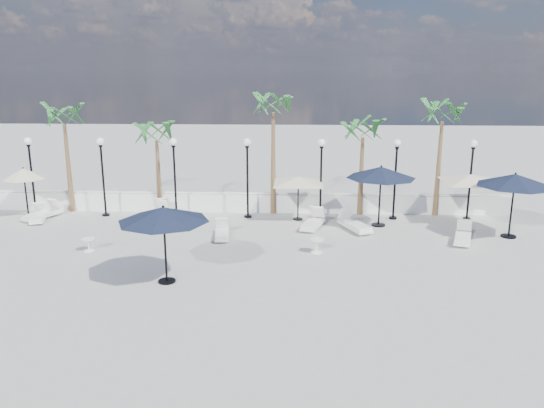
{
  "coord_description": "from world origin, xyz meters",
  "views": [
    {
      "loc": [
        2.2,
        -18.23,
        7.03
      ],
      "look_at": [
        1.31,
        3.3,
        1.5
      ],
      "focal_mm": 35.0,
      "sensor_mm": 36.0,
      "label": 1
    }
  ],
  "objects_px": {
    "lounger_7": "(463,236)",
    "lounger_2": "(43,213)",
    "lounger_5": "(355,224)",
    "parasol_cream_sq_a": "(298,177)",
    "parasol_cream_sq_b": "(471,175)",
    "parasol_navy_right": "(515,180)",
    "parasol_cream_small": "(24,174)",
    "lounger_6": "(313,223)",
    "parasol_navy_left": "(163,215)",
    "lounger_0": "(38,216)",
    "parasol_navy_mid": "(381,173)",
    "lounger_3": "(157,213)",
    "lounger_1": "(164,213)",
    "lounger_4": "(222,233)"
  },
  "relations": [
    {
      "from": "lounger_0",
      "to": "parasol_cream_sq_a",
      "type": "distance_m",
      "value": 12.45
    },
    {
      "from": "lounger_1",
      "to": "parasol_navy_mid",
      "type": "bearing_deg",
      "value": -23.49
    },
    {
      "from": "lounger_0",
      "to": "lounger_3",
      "type": "xyz_separation_m",
      "value": [
        5.47,
        0.75,
        -0.0
      ]
    },
    {
      "from": "parasol_navy_left",
      "to": "parasol_cream_small",
      "type": "bearing_deg",
      "value": 137.9
    },
    {
      "from": "parasol_navy_right",
      "to": "parasol_navy_mid",
      "type": "bearing_deg",
      "value": 164.47
    },
    {
      "from": "lounger_6",
      "to": "parasol_navy_left",
      "type": "xyz_separation_m",
      "value": [
        -5.17,
        -6.49,
        2.12
      ]
    },
    {
      "from": "parasol_navy_mid",
      "to": "parasol_navy_right",
      "type": "bearing_deg",
      "value": -15.53
    },
    {
      "from": "parasol_navy_right",
      "to": "parasol_cream_small",
      "type": "relative_size",
      "value": 1.29
    },
    {
      "from": "parasol_cream_sq_a",
      "to": "lounger_4",
      "type": "bearing_deg",
      "value": -137.68
    },
    {
      "from": "lounger_4",
      "to": "parasol_cream_small",
      "type": "relative_size",
      "value": 0.74
    },
    {
      "from": "lounger_4",
      "to": "parasol_cream_sq_a",
      "type": "relative_size",
      "value": 0.4
    },
    {
      "from": "lounger_7",
      "to": "lounger_2",
      "type": "bearing_deg",
      "value": -169.14
    },
    {
      "from": "parasol_cream_sq_a",
      "to": "parasol_cream_sq_b",
      "type": "bearing_deg",
      "value": -0.87
    },
    {
      "from": "parasol_navy_right",
      "to": "parasol_cream_sq_a",
      "type": "xyz_separation_m",
      "value": [
        -9.03,
        2.34,
        -0.41
      ]
    },
    {
      "from": "parasol_navy_right",
      "to": "parasol_cream_sq_a",
      "type": "distance_m",
      "value": 9.34
    },
    {
      "from": "lounger_1",
      "to": "lounger_6",
      "type": "height_order",
      "value": "lounger_6"
    },
    {
      "from": "lounger_1",
      "to": "parasol_cream_sq_a",
      "type": "bearing_deg",
      "value": -18.72
    },
    {
      "from": "lounger_0",
      "to": "lounger_6",
      "type": "height_order",
      "value": "lounger_6"
    },
    {
      "from": "parasol_cream_sq_b",
      "to": "parasol_cream_sq_a",
      "type": "bearing_deg",
      "value": 179.13
    },
    {
      "from": "lounger_4",
      "to": "lounger_2",
      "type": "bearing_deg",
      "value": 156.88
    },
    {
      "from": "lounger_5",
      "to": "parasol_navy_left",
      "type": "distance_m",
      "value": 9.63
    },
    {
      "from": "lounger_5",
      "to": "parasol_cream_sq_a",
      "type": "height_order",
      "value": "parasol_cream_sq_a"
    },
    {
      "from": "parasol_cream_small",
      "to": "parasol_cream_sq_a",
      "type": "bearing_deg",
      "value": 0.0
    },
    {
      "from": "lounger_0",
      "to": "lounger_2",
      "type": "bearing_deg",
      "value": 72.13
    },
    {
      "from": "lounger_4",
      "to": "parasol_navy_right",
      "type": "relative_size",
      "value": 0.57
    },
    {
      "from": "parasol_navy_left",
      "to": "parasol_navy_mid",
      "type": "height_order",
      "value": "parasol_navy_mid"
    },
    {
      "from": "lounger_7",
      "to": "parasol_navy_mid",
      "type": "bearing_deg",
      "value": 163.58
    },
    {
      "from": "lounger_2",
      "to": "lounger_7",
      "type": "relative_size",
      "value": 1.02
    },
    {
      "from": "parasol_cream_small",
      "to": "lounger_6",
      "type": "bearing_deg",
      "value": -5.58
    },
    {
      "from": "lounger_0",
      "to": "lounger_3",
      "type": "height_order",
      "value": "lounger_0"
    },
    {
      "from": "parasol_cream_sq_b",
      "to": "parasol_cream_small",
      "type": "relative_size",
      "value": 2.0
    },
    {
      "from": "parasol_cream_sq_a",
      "to": "parasol_cream_sq_b",
      "type": "height_order",
      "value": "parasol_cream_sq_b"
    },
    {
      "from": "lounger_6",
      "to": "parasol_navy_right",
      "type": "xyz_separation_m",
      "value": [
        8.35,
        -0.99,
        2.23
      ]
    },
    {
      "from": "parasol_cream_sq_b",
      "to": "lounger_1",
      "type": "bearing_deg",
      "value": 179.44
    },
    {
      "from": "lounger_4",
      "to": "parasol_cream_small",
      "type": "xyz_separation_m",
      "value": [
        -9.91,
        2.97,
        1.88
      ]
    },
    {
      "from": "lounger_1",
      "to": "lounger_2",
      "type": "xyz_separation_m",
      "value": [
        -5.81,
        -0.36,
        0.0
      ]
    },
    {
      "from": "lounger_4",
      "to": "parasol_cream_sq_a",
      "type": "height_order",
      "value": "parasol_cream_sq_a"
    },
    {
      "from": "lounger_5",
      "to": "parasol_cream_sq_b",
      "type": "relative_size",
      "value": 0.45
    },
    {
      "from": "lounger_3",
      "to": "parasol_navy_mid",
      "type": "relative_size",
      "value": 0.6
    },
    {
      "from": "lounger_0",
      "to": "parasol_navy_mid",
      "type": "distance_m",
      "value": 16.15
    },
    {
      "from": "lounger_7",
      "to": "parasol_cream_sq_a",
      "type": "relative_size",
      "value": 0.45
    },
    {
      "from": "lounger_4",
      "to": "parasol_cream_small",
      "type": "distance_m",
      "value": 10.51
    },
    {
      "from": "lounger_3",
      "to": "lounger_7",
      "type": "distance_m",
      "value": 14.02
    },
    {
      "from": "lounger_1",
      "to": "parasol_cream_sq_a",
      "type": "height_order",
      "value": "parasol_cream_sq_a"
    },
    {
      "from": "parasol_navy_mid",
      "to": "lounger_5",
      "type": "bearing_deg",
      "value": -147.85
    },
    {
      "from": "lounger_0",
      "to": "parasol_navy_left",
      "type": "relative_size",
      "value": 0.64
    },
    {
      "from": "lounger_0",
      "to": "lounger_3",
      "type": "bearing_deg",
      "value": -9.98
    },
    {
      "from": "lounger_1",
      "to": "lounger_7",
      "type": "relative_size",
      "value": 1.03
    },
    {
      "from": "lounger_6",
      "to": "parasol_navy_left",
      "type": "height_order",
      "value": "parasol_navy_left"
    },
    {
      "from": "parasol_navy_left",
      "to": "parasol_cream_small",
      "type": "distance_m",
      "value": 11.71
    }
  ]
}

